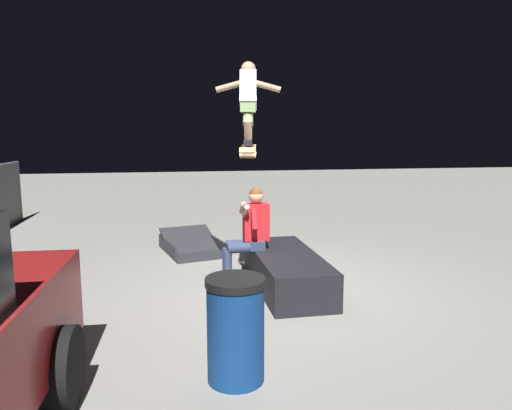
{
  "coord_description": "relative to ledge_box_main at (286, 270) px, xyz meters",
  "views": [
    {
      "loc": [
        -5.66,
        1.38,
        1.98
      ],
      "look_at": [
        0.33,
        0.26,
        1.05
      ],
      "focal_mm": 32.16,
      "sensor_mm": 36.0,
      "label": 1
    }
  ],
  "objects": [
    {
      "name": "skateboard",
      "position": [
        0.5,
        0.42,
        1.54
      ],
      "size": [
        1.04,
        0.4,
        0.16
      ],
      "color": "#AD8451"
    },
    {
      "name": "trash_bin",
      "position": [
        -2.17,
        0.98,
        0.21
      ],
      "size": [
        0.49,
        0.49,
        0.86
      ],
      "color": "navy",
      "rests_on": "ground"
    },
    {
      "name": "skater_airborne",
      "position": [
        0.56,
        0.41,
        2.23
      ],
      "size": [
        0.64,
        0.88,
        1.12
      ],
      "color": "black"
    },
    {
      "name": "ground_plane",
      "position": [
        0.02,
        0.08,
        -0.23
      ],
      "size": [
        40.0,
        40.0,
        0.0
      ],
      "primitive_type": "plane",
      "color": "gray"
    },
    {
      "name": "person_sitting_on_ledge",
      "position": [
        0.35,
        0.45,
        0.48
      ],
      "size": [
        0.59,
        0.75,
        1.29
      ],
      "color": "#2D3856",
      "rests_on": "ground"
    },
    {
      "name": "ledge_box_main",
      "position": [
        0.0,
        0.0,
        0.0
      ],
      "size": [
        2.04,
        0.79,
        0.45
      ],
      "primitive_type": "cube",
      "rotation": [
        0.0,
        0.0,
        0.0
      ],
      "color": "black",
      "rests_on": "ground"
    },
    {
      "name": "kicker_ramp",
      "position": [
        2.08,
        1.12,
        -0.15
      ],
      "size": [
        1.44,
        1.16,
        0.45
      ],
      "color": "#28282D",
      "rests_on": "ground"
    }
  ]
}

